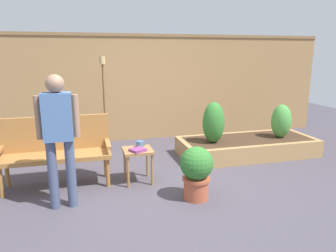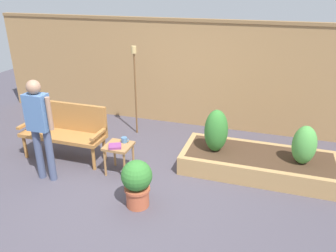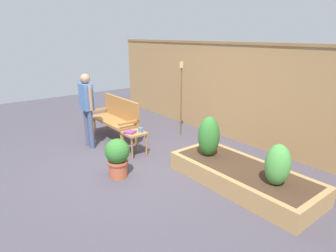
% 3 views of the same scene
% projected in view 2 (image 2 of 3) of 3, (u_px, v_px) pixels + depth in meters
% --- Properties ---
extents(ground_plane, '(14.00, 14.00, 0.00)m').
position_uv_depth(ground_plane, '(132.00, 186.00, 4.93)').
color(ground_plane, '#47424C').
extents(fence_back, '(8.40, 0.14, 2.16)m').
position_uv_depth(fence_back, '(181.00, 73.00, 6.77)').
color(fence_back, '#A37A4C').
rests_on(fence_back, ground_plane).
extents(garden_bench, '(1.44, 0.48, 0.94)m').
position_uv_depth(garden_bench, '(65.00, 127.00, 5.59)').
color(garden_bench, '#A87038').
rests_on(garden_bench, ground_plane).
extents(side_table, '(0.40, 0.40, 0.48)m').
position_uv_depth(side_table, '(119.00, 150.00, 5.15)').
color(side_table, '#9E7042').
rests_on(side_table, ground_plane).
extents(cup_on_table, '(0.13, 0.09, 0.08)m').
position_uv_depth(cup_on_table, '(124.00, 140.00, 5.18)').
color(cup_on_table, teal).
rests_on(cup_on_table, side_table).
extents(book_on_table, '(0.25, 0.24, 0.04)m').
position_uv_depth(book_on_table, '(115.00, 146.00, 5.03)').
color(book_on_table, '#7F3875').
rests_on(book_on_table, side_table).
extents(potted_boxwood, '(0.41, 0.41, 0.67)m').
position_uv_depth(potted_boxwood, '(137.00, 181.00, 4.36)').
color(potted_boxwood, '#B75638').
rests_on(potted_boxwood, ground_plane).
extents(raised_planter_bed, '(2.40, 1.00, 0.30)m').
position_uv_depth(raised_planter_bed, '(258.00, 163.00, 5.26)').
color(raised_planter_bed, '#AD8451').
rests_on(raised_planter_bed, ground_plane).
extents(shrub_near_bench, '(0.37, 0.37, 0.69)m').
position_uv_depth(shrub_near_bench, '(216.00, 131.00, 5.20)').
color(shrub_near_bench, brown).
rests_on(shrub_near_bench, raised_planter_bed).
extents(shrub_far_corner, '(0.35, 0.35, 0.60)m').
position_uv_depth(shrub_far_corner, '(304.00, 145.00, 4.85)').
color(shrub_far_corner, brown).
rests_on(shrub_far_corner, raised_planter_bed).
extents(tiki_torch, '(0.10, 0.10, 1.73)m').
position_uv_depth(tiki_torch, '(135.00, 75.00, 6.24)').
color(tiki_torch, brown).
rests_on(tiki_torch, ground_plane).
extents(person_by_bench, '(0.47, 0.20, 1.56)m').
position_uv_depth(person_by_bench, '(39.00, 122.00, 4.77)').
color(person_by_bench, '#475170').
rests_on(person_by_bench, ground_plane).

